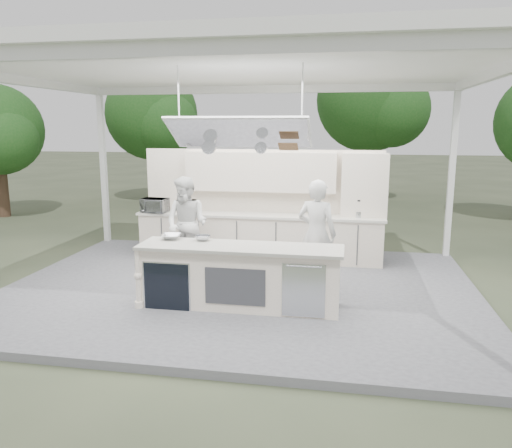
% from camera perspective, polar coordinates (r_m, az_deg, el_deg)
% --- Properties ---
extents(ground, '(90.00, 90.00, 0.00)m').
position_cam_1_polar(ground, '(8.71, -1.85, -7.92)').
color(ground, '#4F563B').
rests_on(ground, ground).
extents(stage_deck, '(8.00, 6.00, 0.12)m').
position_cam_1_polar(stage_deck, '(8.69, -1.85, -7.55)').
color(stage_deck, slate).
rests_on(stage_deck, ground).
extents(tent, '(8.20, 6.20, 3.86)m').
position_cam_1_polar(tent, '(8.27, -2.01, 17.16)').
color(tent, white).
rests_on(tent, ground).
extents(demo_island, '(3.10, 0.79, 0.95)m').
position_cam_1_polar(demo_island, '(7.64, -2.00, -5.97)').
color(demo_island, beige).
rests_on(demo_island, stage_deck).
extents(back_counter, '(5.08, 0.72, 0.95)m').
position_cam_1_polar(back_counter, '(10.34, 0.34, -1.41)').
color(back_counter, beige).
rests_on(back_counter, stage_deck).
extents(back_wall_unit, '(5.05, 0.48, 2.25)m').
position_cam_1_polar(back_wall_unit, '(10.32, 2.99, 4.05)').
color(back_wall_unit, beige).
rests_on(back_wall_unit, stage_deck).
extents(tree_cluster, '(19.55, 9.40, 5.85)m').
position_cam_1_polar(tree_cluster, '(17.93, 4.30, 12.51)').
color(tree_cluster, '#433021').
rests_on(tree_cluster, ground).
extents(head_chef, '(0.77, 0.61, 1.85)m').
position_cam_1_polar(head_chef, '(8.53, 6.96, -1.10)').
color(head_chef, silver).
rests_on(head_chef, stage_deck).
extents(sous_chef, '(1.02, 0.88, 1.79)m').
position_cam_1_polar(sous_chef, '(9.55, -7.91, 0.01)').
color(sous_chef, silver).
rests_on(sous_chef, stage_deck).
extents(toaster_oven, '(0.56, 0.40, 0.29)m').
position_cam_1_polar(toaster_oven, '(10.63, -11.49, 2.10)').
color(toaster_oven, silver).
rests_on(toaster_oven, back_counter).
extents(bowl_large, '(0.35, 0.35, 0.08)m').
position_cam_1_polar(bowl_large, '(8.07, -9.68, -1.43)').
color(bowl_large, silver).
rests_on(bowl_large, demo_island).
extents(bowl_small, '(0.28, 0.28, 0.08)m').
position_cam_1_polar(bowl_small, '(7.91, -6.11, -1.60)').
color(bowl_small, '#ADAEB4').
rests_on(bowl_small, demo_island).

